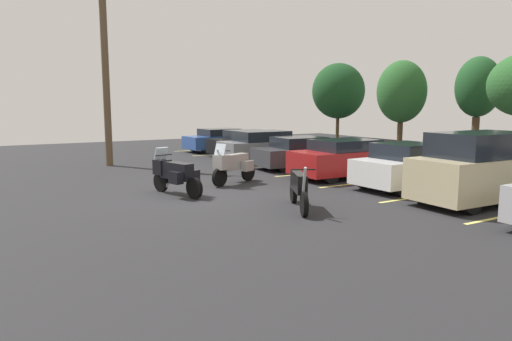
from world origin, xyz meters
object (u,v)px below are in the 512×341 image
Objects in this scene: car_champagne at (483,169)px; utility_pole at (105,67)px; car_blue at (222,140)px; car_red at (349,158)px; motorcycle_second at (233,165)px; car_white at (412,166)px; car_black at (249,143)px; car_grey at (267,146)px; motorcycle_touring at (175,173)px; motorcycle_third at (299,188)px; car_charcoal at (305,153)px.

utility_pole is at bearing -151.74° from car_champagne.
car_blue is 11.34m from car_red.
motorcycle_second is 6.07m from car_white.
car_black is 8.36m from utility_pole.
car_blue is 1.01× the size of car_red.
car_white is at bearing -0.33° from car_black.
car_red is 5.49m from car_champagne.
car_grey is (5.59, -0.31, 0.08)m from car_blue.
car_grey is (-5.71, 6.88, 0.07)m from motorcycle_touring.
motorcycle_third is 10.41m from car_grey.
car_red is at bearing -2.25° from car_black.
car_blue is 8.39m from car_charcoal.
car_red is at bearing 1.08° from car_grey.
car_red reaches higher than motorcycle_touring.
car_charcoal is (-2.90, 7.10, -0.01)m from motorcycle_touring.
motorcycle_second reaches higher than car_black.
car_black is at bearing 170.53° from car_grey.
car_white reaches higher than car_black.
motorcycle_touring is 8.83m from utility_pole.
car_grey is (-9.28, 4.73, 0.16)m from motorcycle_third.
motorcycle_second is 5.10m from car_charcoal.
utility_pole reaches higher than car_charcoal.
motorcycle_touring is at bearing -127.83° from car_champagne.
car_red is (2.95, -0.12, 0.07)m from car_charcoal.
car_blue is 1.06× the size of car_black.
car_grey is 5.75m from car_red.
car_black is at bearing 147.03° from motorcycle_second.
car_grey is at bearing -9.47° from car_black.
motorcycle_second is 0.46× the size of car_champagne.
car_charcoal is at bearing 114.07° from motorcycle_second.
car_red is (0.04, 6.98, 0.06)m from motorcycle_touring.
car_charcoal is (8.39, -0.08, -0.00)m from car_blue.
car_grey reaches higher than car_blue.
car_white is at bearing 68.30° from motorcycle_touring.
car_black is (-8.33, 7.31, 0.01)m from motorcycle_touring.
utility_pole reaches higher than car_red.
motorcycle_third is 5.36m from car_champagne.
car_champagne is (11.23, 0.24, 0.24)m from car_grey.
car_white is (5.79, 0.15, 0.07)m from car_charcoal.
car_white is at bearing 2.48° from car_grey.
car_champagne is at bearing 0.08° from car_charcoal.
utility_pole reaches higher than car_blue.
utility_pole is at bearing -138.39° from car_red.
car_grey is at bearing -3.16° from car_blue.
motorcycle_third is 0.46× the size of car_blue.
car_red is 11.37m from utility_pole.
car_blue is 0.54× the size of utility_pole.
car_red is (5.75, 0.11, -0.01)m from car_grey.
car_red is at bearing -2.27° from car_charcoal.
motorcycle_touring is 1.06× the size of motorcycle_third.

